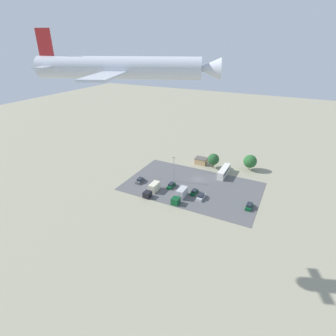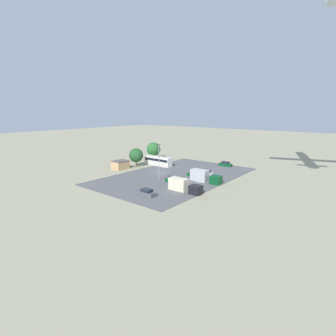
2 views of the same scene
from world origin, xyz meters
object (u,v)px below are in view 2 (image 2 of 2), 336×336
(parked_car_1, at_px, (194,174))
(parked_truck_1, at_px, (204,176))
(parked_car_2, at_px, (225,164))
(parked_truck_0, at_px, (183,186))
(parked_car_4, at_px, (173,180))
(parked_car_0, at_px, (147,193))
(parked_car_3, at_px, (206,173))
(bus, at_px, (158,161))
(shed_building, at_px, (120,165))

(parked_car_1, relative_size, parked_truck_1, 0.46)
(parked_car_2, height_order, parked_truck_0, parked_truck_0)
(parked_car_1, distance_m, parked_truck_1, 6.18)
(parked_car_2, distance_m, parked_car_4, 28.64)
(parked_car_4, bearing_deg, parked_car_0, 8.91)
(parked_car_0, relative_size, parked_car_3, 0.95)
(parked_car_0, xyz_separation_m, parked_truck_0, (-8.03, 4.47, 0.69))
(parked_car_2, xyz_separation_m, parked_car_4, (28.63, -0.82, 0.01))
(parked_car_1, xyz_separation_m, parked_car_3, (-3.30, 1.96, 0.05))
(parked_car_0, relative_size, parked_car_4, 0.98)
(bus, relative_size, parked_truck_1, 1.24)
(shed_building, bearing_deg, parked_car_4, 83.81)
(shed_building, relative_size, parked_car_0, 1.16)
(parked_car_3, relative_size, parked_car_4, 1.04)
(parked_car_3, height_order, parked_car_4, parked_car_3)
(shed_building, relative_size, parked_truck_0, 0.59)
(parked_car_1, relative_size, parked_car_4, 0.90)
(parked_car_4, relative_size, parked_truck_1, 0.51)
(parked_car_3, xyz_separation_m, parked_car_4, (12.66, -2.45, -0.00))
(shed_building, relative_size, parked_car_1, 1.28)
(bus, height_order, parked_car_3, bus)
(parked_car_2, height_order, parked_car_4, parked_car_4)
(bus, relative_size, parked_truck_0, 1.26)
(parked_car_1, bearing_deg, shed_building, 104.94)
(shed_building, height_order, parked_truck_0, parked_truck_0)
(parked_car_3, relative_size, parked_truck_0, 0.54)
(bus, bearing_deg, parked_truck_1, 70.60)
(parked_car_1, bearing_deg, parked_car_4, 176.97)
(parked_car_3, distance_m, parked_truck_0, 17.49)
(parked_car_2, distance_m, parked_car_3, 16.05)
(bus, height_order, parked_car_4, bus)
(parked_car_2, relative_size, parked_car_3, 0.97)
(parked_car_4, height_order, parked_truck_0, parked_truck_0)
(bus, xyz_separation_m, parked_truck_0, (19.09, 24.75, -0.33))
(parked_car_1, height_order, parked_truck_0, parked_truck_0)
(shed_building, xyz_separation_m, parked_car_2, (-25.96, 25.42, -0.65))
(shed_building, bearing_deg, parked_car_1, 104.94)
(parked_car_4, height_order, parked_truck_1, parked_truck_1)
(parked_truck_0, relative_size, parked_truck_1, 0.98)
(parked_car_4, xyz_separation_m, parked_truck_0, (4.36, 6.41, 0.67))
(shed_building, height_order, parked_truck_1, parked_truck_1)
(bus, height_order, parked_car_2, bus)
(bus, xyz_separation_m, parked_car_2, (-13.90, 19.15, -1.01))
(parked_car_3, distance_m, parked_car_4, 12.90)
(bus, height_order, parked_truck_1, parked_truck_1)
(bus, distance_m, parked_car_1, 19.61)
(parked_car_3, bearing_deg, parked_truck_0, 13.09)
(parked_car_1, bearing_deg, parked_truck_0, -156.68)
(parked_car_3, height_order, parked_truck_1, parked_truck_1)
(bus, bearing_deg, parked_car_4, 51.22)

